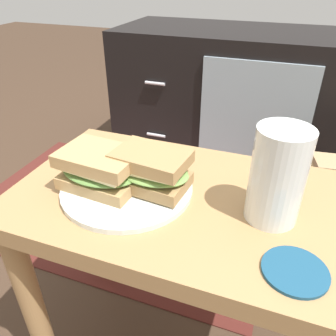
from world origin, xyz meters
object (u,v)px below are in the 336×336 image
tv_cabinet (232,101)px  plate (127,188)px  paper_bag (333,218)px  coaster (295,271)px  sandwich_front (100,169)px  beer_glass (277,177)px  sandwich_back (151,170)px

tv_cabinet → plate: (-0.02, -0.97, 0.17)m
tv_cabinet → paper_bag: tv_cabinet is taller
plate → coaster: bearing=-17.6°
plate → sandwich_front: 0.06m
paper_bag → coaster: bearing=-104.8°
plate → beer_glass: size_ratio=1.51×
sandwich_front → sandwich_back: bearing=14.7°
sandwich_front → coaster: size_ratio=1.73×
tv_cabinet → sandwich_front: size_ratio=6.37×
beer_glass → paper_bag: 0.58m
tv_cabinet → beer_glass: bearing=-76.6°
sandwich_front → sandwich_back: 0.09m
beer_glass → sandwich_front: bearing=-174.9°
tv_cabinet → beer_glass: beer_glass is taller
tv_cabinet → paper_bag: size_ratio=2.59×
sandwich_front → sandwich_back: size_ratio=1.07×
sandwich_back → paper_bag: bearing=47.7°
coaster → sandwich_front: bearing=166.4°
coaster → paper_bag: 0.61m
sandwich_front → beer_glass: 0.29m
plate → paper_bag: (0.42, 0.43, -0.29)m
sandwich_front → coaster: bearing=-13.6°
beer_glass → coaster: bearing=-67.8°
tv_cabinet → coaster: (0.27, -1.06, 0.17)m
sandwich_front → coaster: 0.34m
plate → paper_bag: bearing=45.4°
coaster → beer_glass: bearing=112.2°
tv_cabinet → coaster: tv_cabinet is taller
sandwich_back → paper_bag: 0.65m
sandwich_back → paper_bag: sandwich_back is taller
sandwich_back → plate: bearing=-165.3°
paper_bag → plate: bearing=-134.6°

